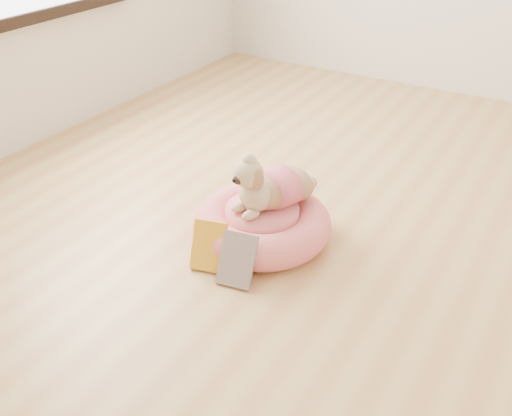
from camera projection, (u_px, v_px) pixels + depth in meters
The scene contains 5 objects.
floor at pixel (350, 274), 2.21m from camera, with size 4.50×4.50×0.00m, color tan.
pet_bed at pixel (262, 224), 2.38m from camera, with size 0.58×0.58×0.15m.
dog at pixel (270, 177), 2.29m from camera, with size 0.26×0.37×0.27m, color brown, non-canonical shape.
book_yellow at pixel (209, 246), 2.21m from camera, with size 0.13×0.02×0.20m, color yellow.
book_white at pixel (237, 260), 2.13m from camera, with size 0.13×0.02×0.21m, color white.
Camera 1 is at (0.59, -1.68, 1.37)m, focal length 40.00 mm.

